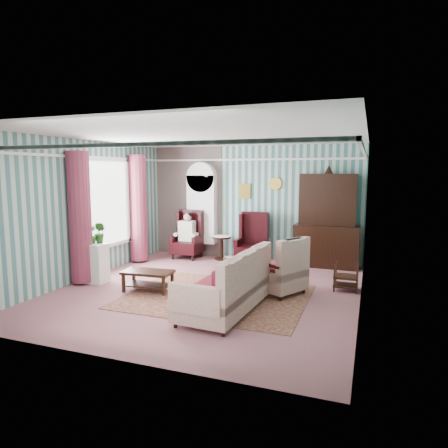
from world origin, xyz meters
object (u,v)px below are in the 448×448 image
(plant_stand, at_px, (93,263))
(sofa, at_px, (225,282))
(round_side_table, at_px, (222,248))
(floral_armchair, at_px, (279,270))
(seated_woman, at_px, (187,236))
(wingback_right, at_px, (252,238))
(bookcase, at_px, (202,214))
(nest_table, at_px, (346,277))
(wingback_left, at_px, (187,234))
(dresser_hutch, at_px, (327,218))
(coffee_table, at_px, (148,281))

(plant_stand, bearing_deg, sofa, -12.34)
(round_side_table, xyz_separation_m, floral_armchair, (2.01, -2.31, 0.13))
(sofa, bearing_deg, seated_woman, 37.73)
(round_side_table, distance_m, sofa, 3.85)
(wingback_right, height_order, round_side_table, wingback_right)
(bookcase, height_order, seated_woman, bookcase)
(plant_stand, bearing_deg, bookcase, 71.51)
(wingback_right, xyz_separation_m, nest_table, (2.32, -1.55, -0.35))
(bookcase, height_order, wingback_right, bookcase)
(bookcase, bearing_deg, sofa, -61.74)
(round_side_table, distance_m, nest_table, 3.60)
(wingback_right, bearing_deg, bookcase, 165.43)
(wingback_left, relative_size, round_side_table, 2.08)
(dresser_hutch, xyz_separation_m, wingback_left, (-3.50, -0.27, -0.55))
(nest_table, bearing_deg, bookcase, 153.08)
(plant_stand, bearing_deg, wingback_left, 73.78)
(wingback_left, distance_m, seated_woman, 0.04)
(wingback_left, xyz_separation_m, coffee_table, (0.55, -2.88, -0.43))
(dresser_hutch, distance_m, seated_woman, 3.56)
(plant_stand, relative_size, sofa, 0.39)
(wingback_right, relative_size, plant_stand, 1.56)
(bookcase, relative_size, coffee_table, 2.40)
(bookcase, height_order, floral_armchair, bookcase)
(coffee_table, bearing_deg, bookcase, 95.29)
(plant_stand, bearing_deg, floral_armchair, 9.08)
(dresser_hutch, distance_m, round_side_table, 2.75)
(sofa, bearing_deg, wingback_right, 13.00)
(dresser_hutch, bearing_deg, wingback_left, -175.59)
(wingback_left, height_order, nest_table, wingback_left)
(floral_armchair, bearing_deg, round_side_table, 69.78)
(wingback_right, xyz_separation_m, sofa, (0.55, -3.43, -0.14))
(sofa, bearing_deg, wingback_left, 37.73)
(wingback_right, bearing_deg, nest_table, -33.75)
(floral_armchair, xyz_separation_m, coffee_table, (-2.35, -0.72, -0.24))
(wingback_left, relative_size, plant_stand, 1.56)
(plant_stand, xyz_separation_m, floral_armchair, (3.71, 0.59, 0.03))
(wingback_left, relative_size, wingback_right, 1.00)
(seated_woman, bearing_deg, round_side_table, 9.46)
(bookcase, xyz_separation_m, coffee_table, (0.30, -3.27, -0.93))
(plant_stand, bearing_deg, seated_woman, 73.78)
(wingback_left, height_order, floral_armchair, wingback_left)
(plant_stand, distance_m, sofa, 3.18)
(dresser_hutch, relative_size, wingback_right, 1.89)
(bookcase, height_order, round_side_table, bookcase)
(bookcase, bearing_deg, seated_woman, -122.66)
(nest_table, xyz_separation_m, floral_armchair, (-1.16, -0.61, 0.16))
(dresser_hutch, xyz_separation_m, plant_stand, (-4.30, -3.02, -0.78))
(seated_woman, distance_m, coffee_table, 2.96)
(bookcase, bearing_deg, coffee_table, -84.71)
(coffee_table, bearing_deg, wingback_left, 100.86)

